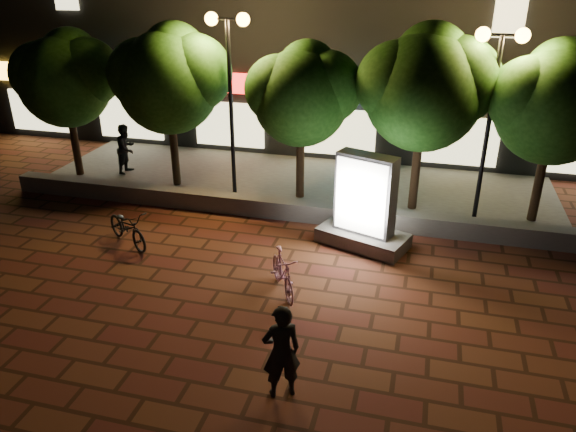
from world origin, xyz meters
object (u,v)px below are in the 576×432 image
(ad_kiosk, at_px, (365,210))
(scooter_pink, at_px, (283,273))
(rider, at_px, (281,352))
(pedestrian, at_px, (126,148))
(scooter_parked, at_px, (127,227))
(tree_far_right, at_px, (558,99))
(tree_far_left, at_px, (66,76))
(tree_left, at_px, (170,76))
(street_lamp_right, at_px, (496,77))
(street_lamp_left, at_px, (229,60))
(tree_right, at_px, (427,85))
(tree_mid, at_px, (303,91))

(ad_kiosk, relative_size, scooter_pink, 1.53)
(rider, distance_m, pedestrian, 11.57)
(scooter_parked, bearing_deg, pedestrian, 62.31)
(tree_far_right, xyz_separation_m, scooter_parked, (-10.03, -4.00, -2.90))
(ad_kiosk, distance_m, scooter_parked, 5.90)
(tree_far_left, relative_size, tree_left, 0.95)
(street_lamp_right, xyz_separation_m, ad_kiosk, (-2.78, -2.26, -2.94))
(tree_left, xyz_separation_m, street_lamp_left, (1.95, -0.26, 0.58))
(scooter_pink, bearing_deg, tree_right, 33.45)
(street_lamp_right, xyz_separation_m, rider, (-3.36, -7.86, -3.04))
(tree_right, bearing_deg, scooter_parked, -149.66)
(ad_kiosk, bearing_deg, street_lamp_left, 151.79)
(tree_left, distance_m, ad_kiosk, 7.11)
(scooter_parked, bearing_deg, street_lamp_left, 11.35)
(tree_left, bearing_deg, tree_far_right, -0.00)
(scooter_pink, relative_size, pedestrian, 0.98)
(tree_left, xyz_separation_m, rider, (5.58, -8.12, -2.59))
(tree_left, relative_size, street_lamp_right, 0.98)
(street_lamp_left, height_order, rider, street_lamp_left)
(scooter_parked, bearing_deg, ad_kiosk, -42.57)
(street_lamp_left, height_order, scooter_parked, street_lamp_left)
(tree_left, xyz_separation_m, street_lamp_right, (8.95, -0.26, 0.45))
(street_lamp_right, bearing_deg, tree_left, 178.32)
(tree_right, distance_m, rider, 8.73)
(tree_far_left, distance_m, ad_kiosk, 10.26)
(street_lamp_left, relative_size, ad_kiosk, 2.13)
(tree_far_left, xyz_separation_m, street_lamp_left, (5.45, -0.26, 0.74))
(scooter_pink, height_order, scooter_parked, scooter_pink)
(rider, bearing_deg, tree_far_left, -70.51)
(tree_far_left, height_order, tree_mid, tree_far_left)
(tree_right, bearing_deg, street_lamp_right, -9.10)
(tree_far_left, bearing_deg, tree_far_right, 0.00)
(tree_mid, height_order, street_lamp_right, street_lamp_right)
(pedestrian, bearing_deg, tree_mid, -92.35)
(tree_left, distance_m, street_lamp_left, 2.05)
(tree_mid, relative_size, tree_right, 0.89)
(tree_right, xyz_separation_m, street_lamp_right, (1.64, -0.26, 0.33))
(street_lamp_left, xyz_separation_m, rider, (3.64, -7.86, -3.17))
(tree_mid, height_order, scooter_parked, tree_mid)
(tree_mid, xyz_separation_m, tree_right, (3.31, 0.00, 0.35))
(tree_left, relative_size, street_lamp_left, 0.94)
(street_lamp_right, bearing_deg, tree_far_right, 9.61)
(tree_left, relative_size, ad_kiosk, 2.01)
(tree_far_left, height_order, scooter_parked, tree_far_left)
(street_lamp_right, relative_size, rider, 2.91)
(tree_left, xyz_separation_m, pedestrian, (-2.09, 0.54, -2.55))
(tree_right, distance_m, pedestrian, 9.78)
(tree_far_right, bearing_deg, rider, -121.21)
(scooter_parked, bearing_deg, tree_mid, -8.50)
(tree_mid, relative_size, street_lamp_left, 0.87)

